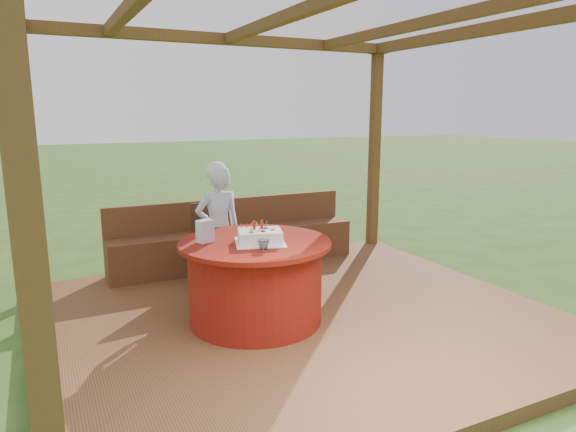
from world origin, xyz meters
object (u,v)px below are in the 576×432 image
(bench, at_px, (235,244))
(elderly_woman, at_px, (218,227))
(table, at_px, (255,281))
(drinking_glass, at_px, (264,245))
(chair, at_px, (214,239))
(birthday_cake, at_px, (260,236))
(gift_bag, at_px, (205,231))

(bench, xyz_separation_m, elderly_woman, (-0.47, -0.79, 0.42))
(table, distance_m, drinking_glass, 0.52)
(chair, relative_size, elderly_woman, 0.64)
(table, bearing_deg, drinking_glass, -99.71)
(chair, distance_m, drinking_glass, 1.57)
(bench, xyz_separation_m, table, (-0.43, -1.69, 0.11))
(bench, bearing_deg, drinking_glass, -103.59)
(bench, bearing_deg, chair, -131.11)
(table, bearing_deg, elderly_woman, 92.20)
(drinking_glass, bearing_deg, bench, 76.41)
(elderly_woman, xyz_separation_m, birthday_cake, (0.05, -0.98, 0.11))
(elderly_woman, distance_m, drinking_glass, 1.23)
(bench, height_order, table, bench)
(chair, height_order, birthday_cake, birthday_cake)
(elderly_woman, relative_size, birthday_cake, 2.60)
(table, relative_size, birthday_cake, 2.55)
(elderly_woman, bearing_deg, chair, 80.60)
(bench, height_order, gift_bag, gift_bag)
(elderly_woman, height_order, birthday_cake, elderly_woman)
(bench, distance_m, chair, 0.67)
(bench, relative_size, birthday_cake, 5.74)
(chair, bearing_deg, table, -90.82)
(bench, xyz_separation_m, gift_bag, (-0.83, -1.55, 0.57))
(table, relative_size, gift_bag, 6.86)
(chair, relative_size, drinking_glass, 9.40)
(bench, relative_size, table, 2.25)
(chair, xyz_separation_m, gift_bag, (-0.42, -1.07, 0.35))
(chair, xyz_separation_m, elderly_woman, (-0.05, -0.31, 0.20))
(bench, height_order, elderly_woman, elderly_woman)
(bench, bearing_deg, elderly_woman, -120.58)
(table, distance_m, elderly_woman, 0.95)
(gift_bag, bearing_deg, elderly_woman, 42.86)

